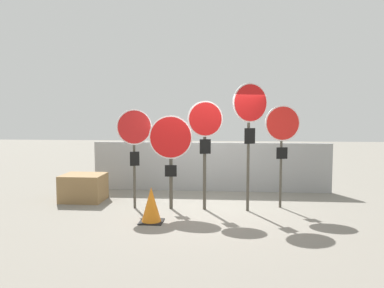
% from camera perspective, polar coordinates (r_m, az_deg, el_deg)
% --- Properties ---
extents(ground_plane, '(40.00, 40.00, 0.00)m').
position_cam_1_polar(ground_plane, '(8.35, 2.29, -9.91)').
color(ground_plane, gray).
extents(fence_back, '(6.40, 0.12, 1.32)m').
position_cam_1_polar(fence_back, '(10.16, 2.83, -3.48)').
color(fence_back, gray).
rests_on(fence_back, ground).
extents(stop_sign_0, '(0.72, 0.34, 2.20)m').
position_cam_1_polar(stop_sign_0, '(8.26, -8.78, 1.29)').
color(stop_sign_0, '#474238').
rests_on(stop_sign_0, ground).
extents(stop_sign_1, '(0.94, 0.17, 2.06)m').
position_cam_1_polar(stop_sign_1, '(8.13, -3.27, -0.02)').
color(stop_sign_1, '#474238').
rests_on(stop_sign_1, ground).
extents(stop_sign_2, '(0.75, 0.23, 2.37)m').
position_cam_1_polar(stop_sign_2, '(8.05, 2.02, 1.92)').
color(stop_sign_2, '#474238').
rests_on(stop_sign_2, ground).
extents(stop_sign_3, '(0.75, 0.41, 2.74)m').
position_cam_1_polar(stop_sign_3, '(8.00, 8.81, 4.28)').
color(stop_sign_3, '#474238').
rests_on(stop_sign_3, ground).
extents(stop_sign_4, '(0.78, 0.18, 2.28)m').
position_cam_1_polar(stop_sign_4, '(8.44, 13.60, 1.86)').
color(stop_sign_4, '#474238').
rests_on(stop_sign_4, ground).
extents(traffic_cone_0, '(0.46, 0.46, 0.69)m').
position_cam_1_polar(traffic_cone_0, '(7.37, -6.23, -9.18)').
color(traffic_cone_0, black).
rests_on(traffic_cone_0, ground).
extents(storage_crate, '(0.98, 0.83, 0.64)m').
position_cam_1_polar(storage_crate, '(9.44, -16.19, -6.39)').
color(storage_crate, olive).
rests_on(storage_crate, ground).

